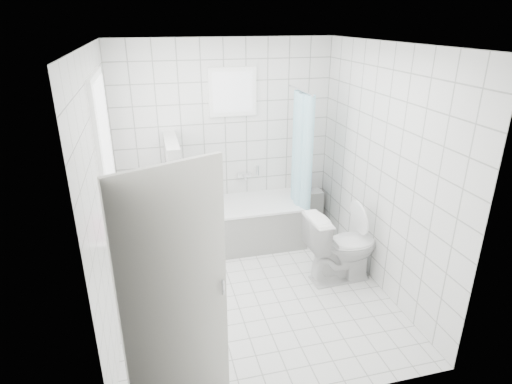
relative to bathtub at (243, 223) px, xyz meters
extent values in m
plane|color=white|center=(-0.13, -1.12, -0.29)|extent=(3.00, 3.00, 0.00)
plane|color=white|center=(-0.13, -1.12, 2.31)|extent=(3.00, 3.00, 0.00)
cube|color=white|center=(-0.13, 0.38, 1.01)|extent=(2.80, 0.02, 2.60)
cube|color=white|center=(-0.13, -2.62, 1.01)|extent=(2.80, 0.02, 2.60)
cube|color=white|center=(-1.53, -1.12, 1.01)|extent=(0.02, 3.00, 2.60)
cube|color=white|center=(1.27, -1.12, 1.01)|extent=(0.02, 3.00, 2.60)
cube|color=white|center=(-1.49, -0.82, 1.31)|extent=(0.01, 0.90, 1.40)
cube|color=white|center=(-0.03, 0.33, 1.66)|extent=(0.50, 0.01, 0.50)
cube|color=white|center=(-1.44, -0.82, 0.57)|extent=(0.18, 1.02, 0.08)
cube|color=silver|center=(-1.01, -2.45, 0.71)|extent=(0.75, 0.35, 2.00)
cube|color=white|center=(0.00, 0.00, -0.02)|extent=(1.55, 0.75, 0.55)
cube|color=white|center=(0.00, 0.00, 0.27)|extent=(1.57, 0.77, 0.03)
cube|color=white|center=(-0.85, -0.05, 0.46)|extent=(0.15, 0.85, 1.50)
cube|color=white|center=(1.00, 0.25, -0.02)|extent=(0.40, 0.24, 0.55)
imported|color=white|center=(0.90, -1.09, 0.13)|extent=(0.84, 0.51, 0.84)
cylinder|color=silver|center=(0.73, -0.02, 1.71)|extent=(0.02, 0.80, 0.02)
cube|color=silver|center=(0.10, 0.33, 0.56)|extent=(0.18, 0.06, 0.06)
imported|color=silver|center=(-1.43, -0.71, 0.77)|extent=(0.14, 0.13, 0.32)
imported|color=#CE508D|center=(-1.43, -1.19, 0.75)|extent=(0.15, 0.15, 0.27)
imported|color=#30B4D8|center=(-1.43, -1.05, 0.70)|extent=(0.09, 0.09, 0.19)
imported|color=#C361B3|center=(-1.43, -0.53, 0.70)|extent=(0.11, 0.11, 0.18)
imported|color=white|center=(-1.43, -0.86, 0.69)|extent=(0.15, 0.15, 0.16)
cylinder|color=#182AC2|center=(1.02, 0.28, 0.40)|extent=(0.06, 0.06, 0.27)
cylinder|color=#168647|center=(0.95, 0.17, 0.37)|extent=(0.06, 0.06, 0.22)
cylinder|color=red|center=(0.96, 0.29, 0.37)|extent=(0.06, 0.06, 0.21)
camera|label=1|loc=(-1.09, -4.94, 2.52)|focal=30.00mm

